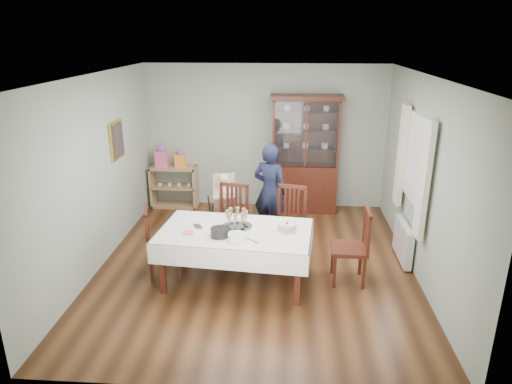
# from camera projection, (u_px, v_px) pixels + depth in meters

# --- Properties ---
(floor) EXTENTS (5.00, 5.00, 0.00)m
(floor) POSITION_uv_depth(u_px,v_px,m) (256.00, 264.00, 6.70)
(floor) COLOR #593319
(floor) RESTS_ON ground
(room_shell) EXTENTS (5.00, 5.00, 5.00)m
(room_shell) POSITION_uv_depth(u_px,v_px,m) (259.00, 143.00, 6.63)
(room_shell) COLOR #9EAA99
(room_shell) RESTS_ON floor
(dining_table) EXTENTS (2.10, 1.33, 0.76)m
(dining_table) POSITION_uv_depth(u_px,v_px,m) (236.00, 256.00, 6.13)
(dining_table) COLOR #4A2212
(dining_table) RESTS_ON floor
(china_cabinet) EXTENTS (1.30, 0.48, 2.18)m
(china_cabinet) POSITION_uv_depth(u_px,v_px,m) (305.00, 153.00, 8.40)
(china_cabinet) COLOR #4A2212
(china_cabinet) RESTS_ON floor
(sideboard) EXTENTS (0.90, 0.38, 0.80)m
(sideboard) POSITION_uv_depth(u_px,v_px,m) (174.00, 187.00, 8.83)
(sideboard) COLOR tan
(sideboard) RESTS_ON floor
(picture_frame) EXTENTS (0.04, 0.48, 0.58)m
(picture_frame) POSITION_uv_depth(u_px,v_px,m) (117.00, 140.00, 7.05)
(picture_frame) COLOR gold
(picture_frame) RESTS_ON room_shell
(window) EXTENTS (0.04, 1.02, 1.22)m
(window) POSITION_uv_depth(u_px,v_px,m) (417.00, 160.00, 6.32)
(window) COLOR white
(window) RESTS_ON room_shell
(curtain_left) EXTENTS (0.07, 0.30, 1.55)m
(curtain_left) POSITION_uv_depth(u_px,v_px,m) (424.00, 180.00, 5.77)
(curtain_left) COLOR silver
(curtain_left) RESTS_ON room_shell
(curtain_right) EXTENTS (0.07, 0.30, 1.55)m
(curtain_right) POSITION_uv_depth(u_px,v_px,m) (402.00, 156.00, 6.94)
(curtain_right) COLOR silver
(curtain_right) RESTS_ON room_shell
(radiator) EXTENTS (0.10, 0.80, 0.55)m
(radiator) POSITION_uv_depth(u_px,v_px,m) (403.00, 242.00, 6.74)
(radiator) COLOR white
(radiator) RESTS_ON floor
(chair_far_left) EXTENTS (0.56, 0.56, 1.06)m
(chair_far_left) POSITION_uv_depth(u_px,v_px,m) (231.00, 233.00, 6.97)
(chair_far_left) COLOR #4A2212
(chair_far_left) RESTS_ON floor
(chair_far_right) EXTENTS (0.56, 0.56, 1.04)m
(chair_far_right) POSITION_uv_depth(u_px,v_px,m) (289.00, 235.00, 6.94)
(chair_far_right) COLOR #4A2212
(chair_far_right) RESTS_ON floor
(chair_end_left) EXTENTS (0.56, 0.56, 1.00)m
(chair_end_left) POSITION_uv_depth(u_px,v_px,m) (163.00, 255.00, 6.35)
(chair_end_left) COLOR #4A2212
(chair_end_left) RESTS_ON floor
(chair_end_right) EXTENTS (0.48, 0.48, 1.05)m
(chair_end_right) POSITION_uv_depth(u_px,v_px,m) (350.00, 260.00, 6.17)
(chair_end_right) COLOR #4A2212
(chair_end_right) RESTS_ON floor
(woman) EXTENTS (0.68, 0.58, 1.59)m
(woman) POSITION_uv_depth(u_px,v_px,m) (270.00, 191.00, 7.37)
(woman) COLOR black
(woman) RESTS_ON floor
(high_chair) EXTENTS (0.57, 0.57, 1.09)m
(high_chair) POSITION_uv_depth(u_px,v_px,m) (225.00, 213.00, 7.47)
(high_chair) COLOR black
(high_chair) RESTS_ON floor
(champagne_tray) EXTENTS (0.41, 0.41, 0.25)m
(champagne_tray) POSITION_uv_depth(u_px,v_px,m) (237.00, 222.00, 6.06)
(champagne_tray) COLOR silver
(champagne_tray) RESTS_ON dining_table
(birthday_cake) EXTENTS (0.27, 0.27, 0.19)m
(birthday_cake) POSITION_uv_depth(u_px,v_px,m) (287.00, 227.00, 5.97)
(birthday_cake) COLOR white
(birthday_cake) RESTS_ON dining_table
(plate_stack_dark) EXTENTS (0.29, 0.29, 0.11)m
(plate_stack_dark) POSITION_uv_depth(u_px,v_px,m) (220.00, 232.00, 5.80)
(plate_stack_dark) COLOR black
(plate_stack_dark) RESTS_ON dining_table
(plate_stack_white) EXTENTS (0.22, 0.22, 0.09)m
(plate_stack_white) POSITION_uv_depth(u_px,v_px,m) (236.00, 237.00, 5.70)
(plate_stack_white) COLOR white
(plate_stack_white) RESTS_ON dining_table
(napkin_stack) EXTENTS (0.15, 0.15, 0.02)m
(napkin_stack) POSITION_uv_depth(u_px,v_px,m) (188.00, 233.00, 5.91)
(napkin_stack) COLOR #F55A8D
(napkin_stack) RESTS_ON dining_table
(cutlery) EXTENTS (0.18, 0.21, 0.01)m
(cutlery) POSITION_uv_depth(u_px,v_px,m) (195.00, 226.00, 6.11)
(cutlery) COLOR silver
(cutlery) RESTS_ON dining_table
(cake_knife) EXTENTS (0.22, 0.18, 0.01)m
(cake_knife) POSITION_uv_depth(u_px,v_px,m) (251.00, 240.00, 5.71)
(cake_knife) COLOR silver
(cake_knife) RESTS_ON dining_table
(gift_bag_pink) EXTENTS (0.24, 0.16, 0.43)m
(gift_bag_pink) POSITION_uv_depth(u_px,v_px,m) (161.00, 157.00, 8.63)
(gift_bag_pink) COLOR #F55A8D
(gift_bag_pink) RESTS_ON sideboard
(gift_bag_orange) EXTENTS (0.20, 0.14, 0.36)m
(gift_bag_orange) POSITION_uv_depth(u_px,v_px,m) (180.00, 159.00, 8.61)
(gift_bag_orange) COLOR orange
(gift_bag_orange) RESTS_ON sideboard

